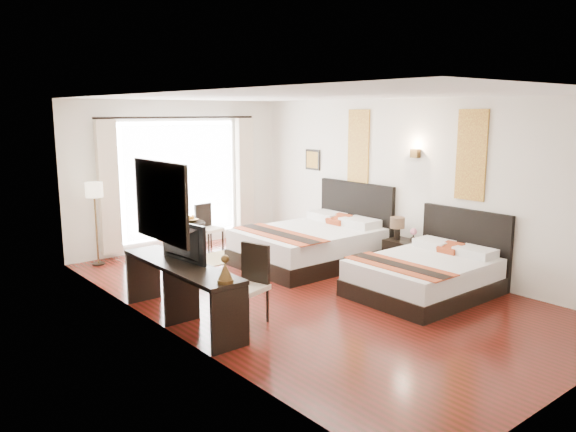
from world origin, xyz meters
TOP-DOWN VIEW (x-y plane):
  - floor at (0.00, 0.00)m, footprint 4.50×7.50m
  - ceiling at (0.00, 0.00)m, footprint 4.50×7.50m
  - wall_headboard at (2.25, 0.00)m, footprint 0.01×7.50m
  - wall_desk at (-2.25, 0.00)m, footprint 0.01×7.50m
  - wall_window at (0.00, 3.75)m, footprint 4.50×0.01m
  - window_glass at (0.00, 3.73)m, footprint 2.40×0.02m
  - sheer_curtain at (0.00, 3.67)m, footprint 2.30×0.02m
  - drape_left at (-1.45, 3.63)m, footprint 0.35×0.14m
  - drape_right at (1.45, 3.63)m, footprint 0.35×0.14m
  - art_panel_near at (2.23, -1.12)m, footprint 0.03×0.50m
  - art_panel_far at (2.23, 1.18)m, footprint 0.03×0.50m
  - wall_sconce at (2.19, -0.12)m, footprint 0.10×0.14m
  - mirror_frame at (-2.22, 0.12)m, footprint 0.04×1.25m
  - mirror_glass at (-2.19, 0.12)m, footprint 0.01×1.12m
  - bed_near at (1.29, -1.12)m, footprint 2.02×1.58m
  - bed_far at (1.14, 1.18)m, footprint 2.34×1.82m
  - nightstand at (1.96, -0.12)m, footprint 0.43×0.53m
  - table_lamp at (1.95, -0.01)m, footprint 0.24×0.24m
  - vase at (1.98, -0.32)m, footprint 0.12×0.12m
  - console_desk at (-1.99, 0.12)m, footprint 0.50×2.20m
  - television at (-1.97, 0.21)m, footprint 0.21×0.86m
  - bronze_figurine at (-1.99, -0.88)m, footprint 0.19×0.19m
  - desk_chair at (-1.37, -0.40)m, footprint 0.56×0.56m
  - floor_lamp at (-1.78, 3.42)m, footprint 0.29×0.29m
  - side_table at (-0.22, 2.99)m, footprint 0.53×0.53m
  - fruit_bowl at (-0.21, 2.96)m, footprint 0.29×0.29m
  - window_chair at (0.22, 3.08)m, footprint 0.46×0.46m
  - jute_rug at (-0.18, 2.46)m, footprint 1.20×0.85m

SIDE VIEW (x-z plane):
  - floor at x=0.00m, z-range -0.01..0.00m
  - jute_rug at x=-0.18m, z-range 0.00..0.01m
  - nightstand at x=1.96m, z-range 0.00..0.51m
  - window_chair at x=0.22m, z-range -0.17..0.71m
  - bed_near at x=1.29m, z-range -0.27..0.86m
  - desk_chair at x=-1.37m, z-range -0.19..0.79m
  - side_table at x=-0.22m, z-range 0.00..0.61m
  - bed_far at x=1.14m, z-range -0.32..1.00m
  - console_desk at x=-1.99m, z-range 0.00..0.76m
  - vase at x=1.98m, z-range 0.50..0.62m
  - fruit_bowl at x=-0.21m, z-range 0.61..0.67m
  - table_lamp at x=1.95m, z-range 0.57..0.95m
  - bronze_figurine at x=-1.99m, z-range 0.75..1.03m
  - television at x=-1.97m, z-range 0.75..1.25m
  - floor_lamp at x=-1.78m, z-range 0.49..1.91m
  - drape_left at x=-1.45m, z-range 0.10..2.46m
  - drape_right at x=1.45m, z-range 0.10..2.46m
  - sheer_curtain at x=0.00m, z-range 0.25..2.35m
  - window_glass at x=0.00m, z-range 0.20..2.40m
  - wall_headboard at x=2.25m, z-range 0.00..2.80m
  - wall_desk at x=-2.25m, z-range 0.00..2.80m
  - wall_window at x=0.00m, z-range 0.00..2.80m
  - mirror_frame at x=-2.22m, z-range 1.08..2.02m
  - mirror_glass at x=-2.19m, z-range 1.14..1.96m
  - wall_sconce at x=2.19m, z-range 1.85..1.99m
  - art_panel_near at x=2.23m, z-range 1.27..2.62m
  - art_panel_far at x=2.23m, z-range 1.27..2.62m
  - ceiling at x=0.00m, z-range 2.78..2.80m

